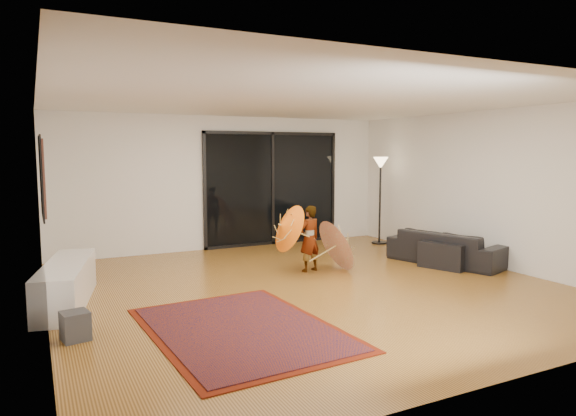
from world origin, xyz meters
TOP-DOWN VIEW (x-y plane):
  - floor at (0.00, 0.00)m, footprint 7.00×7.00m
  - ceiling at (0.00, 0.00)m, footprint 7.00×7.00m
  - wall_back at (0.00, 3.50)m, footprint 7.00×0.00m
  - wall_front at (0.00, -3.50)m, footprint 7.00×0.00m
  - wall_left at (-3.50, 0.00)m, footprint 0.00×7.00m
  - wall_right at (3.50, 0.00)m, footprint 0.00×7.00m
  - sliding_door at (1.00, 3.47)m, footprint 3.06×0.07m
  - painting at (-3.46, 1.00)m, footprint 0.04×1.28m
  - media_console at (-3.25, 0.64)m, footprint 0.91×2.05m
  - speaker at (-3.25, -0.77)m, footprint 0.31×0.31m
  - persian_rug at (-1.56, -1.26)m, footprint 2.06×2.77m
  - sofa at (2.95, 0.32)m, footprint 1.37×2.15m
  - ottoman at (2.82, 0.12)m, footprint 1.01×1.01m
  - floor_lamp at (3.10, 2.48)m, footprint 0.32×0.32m
  - child at (0.48, 0.88)m, footprint 0.45×0.34m
  - parasol_orange at (-0.07, 0.83)m, footprint 0.48×0.80m
  - parasol_white at (1.08, 0.73)m, footprint 0.54×0.92m

SIDE VIEW (x-z plane):
  - floor at x=0.00m, z-range 0.00..0.00m
  - persian_rug at x=-1.56m, z-range 0.00..0.02m
  - speaker at x=-3.25m, z-range 0.00..0.31m
  - ottoman at x=2.82m, z-range 0.00..0.44m
  - media_console at x=-3.25m, z-range 0.00..0.55m
  - sofa at x=2.95m, z-range 0.00..0.59m
  - parasol_white at x=1.08m, z-range 0.03..0.98m
  - child at x=0.48m, z-range 0.00..1.10m
  - parasol_orange at x=-0.07m, z-range 0.31..1.16m
  - sliding_door at x=1.00m, z-range 0.00..2.40m
  - wall_back at x=0.00m, z-range -2.15..4.85m
  - wall_front at x=0.00m, z-range -2.15..4.85m
  - wall_left at x=-3.50m, z-range -2.15..4.85m
  - wall_right at x=3.50m, z-range -2.15..4.85m
  - floor_lamp at x=3.10m, z-range 0.54..2.41m
  - painting at x=-3.46m, z-range 1.11..2.19m
  - ceiling at x=0.00m, z-range 2.70..2.70m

